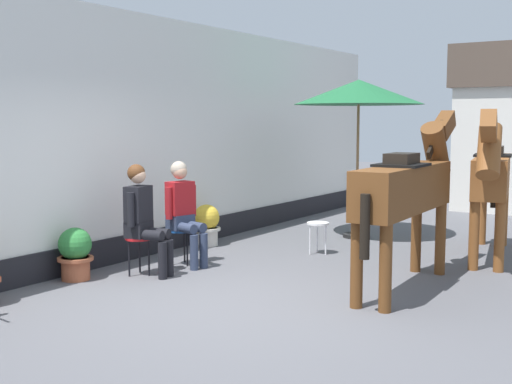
{
  "coord_description": "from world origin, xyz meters",
  "views": [
    {
      "loc": [
        4.04,
        -5.59,
        1.93
      ],
      "look_at": [
        -0.4,
        1.2,
        1.05
      ],
      "focal_mm": 46.65,
      "sensor_mm": 36.0,
      "label": 1
    }
  ],
  "objects_px": {
    "seated_visitor_far": "(183,208)",
    "saddled_horse_far": "(492,176)",
    "flower_planter_farthest": "(207,224)",
    "seated_visitor_near": "(143,214)",
    "saddled_horse_near": "(408,188)",
    "spare_stool_white": "(318,226)",
    "cafe_parasol": "(359,93)",
    "flower_planter_inner_near": "(75,253)"
  },
  "relations": [
    {
      "from": "seated_visitor_near",
      "to": "spare_stool_white",
      "type": "bearing_deg",
      "value": 63.7
    },
    {
      "from": "seated_visitor_near",
      "to": "saddled_horse_far",
      "type": "relative_size",
      "value": 0.47
    },
    {
      "from": "seated_visitor_far",
      "to": "flower_planter_farthest",
      "type": "bearing_deg",
      "value": 114.97
    },
    {
      "from": "saddled_horse_far",
      "to": "flower_planter_inner_near",
      "type": "height_order",
      "value": "saddled_horse_far"
    },
    {
      "from": "flower_planter_inner_near",
      "to": "cafe_parasol",
      "type": "distance_m",
      "value": 5.25
    },
    {
      "from": "seated_visitor_far",
      "to": "cafe_parasol",
      "type": "bearing_deg",
      "value": 72.21
    },
    {
      "from": "seated_visitor_far",
      "to": "saddled_horse_far",
      "type": "distance_m",
      "value": 4.27
    },
    {
      "from": "cafe_parasol",
      "to": "seated_visitor_near",
      "type": "bearing_deg",
      "value": -105.32
    },
    {
      "from": "flower_planter_farthest",
      "to": "cafe_parasol",
      "type": "bearing_deg",
      "value": 49.84
    },
    {
      "from": "saddled_horse_far",
      "to": "spare_stool_white",
      "type": "bearing_deg",
      "value": -154.46
    },
    {
      "from": "saddled_horse_far",
      "to": "flower_planter_farthest",
      "type": "bearing_deg",
      "value": -160.06
    },
    {
      "from": "flower_planter_inner_near",
      "to": "cafe_parasol",
      "type": "xyz_separation_m",
      "value": [
        1.61,
        4.56,
        2.03
      ]
    },
    {
      "from": "saddled_horse_near",
      "to": "flower_planter_inner_near",
      "type": "bearing_deg",
      "value": -151.98
    },
    {
      "from": "seated_visitor_far",
      "to": "saddled_horse_near",
      "type": "height_order",
      "value": "saddled_horse_near"
    },
    {
      "from": "seated_visitor_near",
      "to": "saddled_horse_near",
      "type": "relative_size",
      "value": 0.46
    },
    {
      "from": "seated_visitor_far",
      "to": "cafe_parasol",
      "type": "distance_m",
      "value": 3.73
    },
    {
      "from": "saddled_horse_near",
      "to": "cafe_parasol",
      "type": "relative_size",
      "value": 1.16
    },
    {
      "from": "saddled_horse_near",
      "to": "flower_planter_inner_near",
      "type": "distance_m",
      "value": 4.02
    },
    {
      "from": "seated_visitor_far",
      "to": "cafe_parasol",
      "type": "xyz_separation_m",
      "value": [
        1.03,
        3.22,
        1.59
      ]
    },
    {
      "from": "flower_planter_farthest",
      "to": "spare_stool_white",
      "type": "relative_size",
      "value": 1.39
    },
    {
      "from": "seated_visitor_far",
      "to": "seated_visitor_near",
      "type": "bearing_deg",
      "value": -93.72
    },
    {
      "from": "seated_visitor_far",
      "to": "saddled_horse_far",
      "type": "bearing_deg",
      "value": 39.32
    },
    {
      "from": "saddled_horse_far",
      "to": "flower_planter_farthest",
      "type": "relative_size",
      "value": 4.63
    },
    {
      "from": "flower_planter_inner_near",
      "to": "spare_stool_white",
      "type": "xyz_separation_m",
      "value": [
        1.71,
        3.01,
        0.07
      ]
    },
    {
      "from": "cafe_parasol",
      "to": "flower_planter_farthest",
      "type": "bearing_deg",
      "value": -130.16
    },
    {
      "from": "saddled_horse_far",
      "to": "cafe_parasol",
      "type": "relative_size",
      "value": 1.15
    },
    {
      "from": "seated_visitor_near",
      "to": "flower_planter_farthest",
      "type": "height_order",
      "value": "seated_visitor_near"
    },
    {
      "from": "seated_visitor_far",
      "to": "saddled_horse_near",
      "type": "xyz_separation_m",
      "value": [
        2.9,
        0.5,
        0.38
      ]
    },
    {
      "from": "saddled_horse_near",
      "to": "flower_planter_farthest",
      "type": "relative_size",
      "value": 4.69
    },
    {
      "from": "flower_planter_inner_near",
      "to": "seated_visitor_near",
      "type": "bearing_deg",
      "value": 49.44
    },
    {
      "from": "flower_planter_farthest",
      "to": "flower_planter_inner_near",
      "type": "bearing_deg",
      "value": -89.63
    },
    {
      "from": "seated_visitor_near",
      "to": "saddled_horse_near",
      "type": "height_order",
      "value": "saddled_horse_near"
    },
    {
      "from": "flower_planter_inner_near",
      "to": "saddled_horse_near",
      "type": "bearing_deg",
      "value": 28.02
    },
    {
      "from": "saddled_horse_near",
      "to": "spare_stool_white",
      "type": "bearing_deg",
      "value": 146.63
    },
    {
      "from": "seated_visitor_near",
      "to": "spare_stool_white",
      "type": "relative_size",
      "value": 3.02
    },
    {
      "from": "saddled_horse_near",
      "to": "seated_visitor_near",
      "type": "bearing_deg",
      "value": -157.38
    },
    {
      "from": "seated_visitor_near",
      "to": "spare_stool_white",
      "type": "distance_m",
      "value": 2.69
    },
    {
      "from": "flower_planter_inner_near",
      "to": "spare_stool_white",
      "type": "relative_size",
      "value": 1.39
    },
    {
      "from": "seated_visitor_far",
      "to": "flower_planter_inner_near",
      "type": "distance_m",
      "value": 1.53
    },
    {
      "from": "saddled_horse_far",
      "to": "flower_planter_farthest",
      "type": "height_order",
      "value": "saddled_horse_far"
    },
    {
      "from": "seated_visitor_near",
      "to": "saddled_horse_far",
      "type": "height_order",
      "value": "saddled_horse_far"
    },
    {
      "from": "flower_planter_farthest",
      "to": "seated_visitor_far",
      "type": "bearing_deg",
      "value": -65.03
    }
  ]
}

